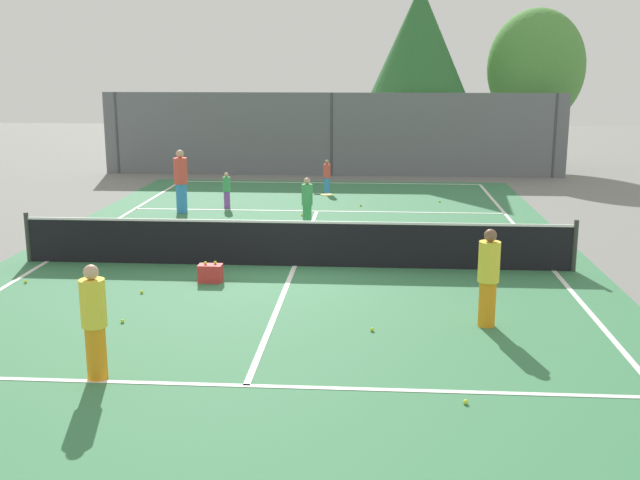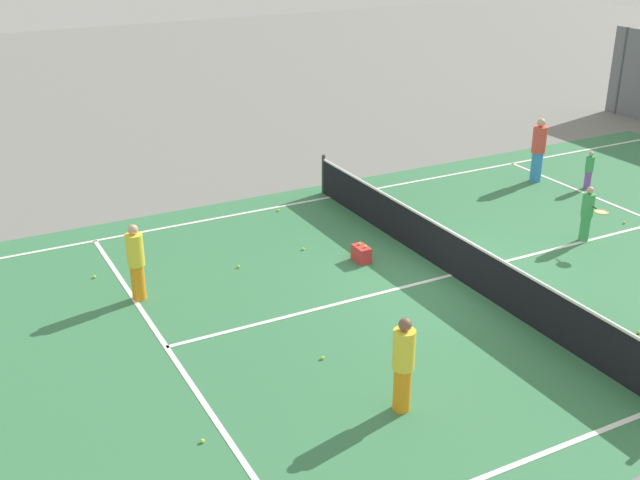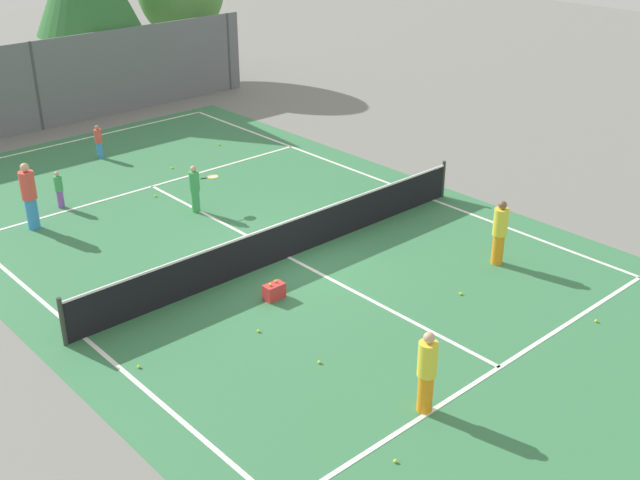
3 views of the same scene
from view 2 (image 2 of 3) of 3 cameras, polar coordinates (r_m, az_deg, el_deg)
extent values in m
plane|color=slate|center=(17.34, 9.49, -2.53)|extent=(80.00, 80.00, 0.00)
cube|color=#387A4C|center=(17.34, 9.49, -2.53)|extent=(13.00, 25.00, 0.00)
cube|color=white|center=(21.58, 0.75, 3.11)|extent=(0.10, 24.00, 0.01)
cube|color=white|center=(14.74, -11.04, -7.60)|extent=(11.00, 0.10, 0.01)
cube|color=white|center=(17.34, 9.50, -2.51)|extent=(0.10, 12.80, 0.01)
cylinder|color=#333833|center=(21.73, 0.26, 4.78)|extent=(0.10, 0.10, 1.10)
cube|color=black|center=(17.14, 9.60, -1.10)|extent=(11.80, 0.03, 0.95)
cube|color=white|center=(16.94, 9.71, 0.43)|extent=(11.80, 0.04, 0.05)
cylinder|color=#3F4447|center=(32.06, 20.97, 11.31)|extent=(0.12, 0.12, 3.20)
cylinder|color=purple|center=(23.42, 18.77, 4.13)|extent=(0.19, 0.19, 0.51)
cylinder|color=#3FA559|center=(23.28, 18.93, 5.23)|extent=(0.23, 0.23, 0.44)
sphere|color=tan|center=(23.20, 19.02, 5.91)|extent=(0.14, 0.14, 0.14)
cylinder|color=#3FA559|center=(19.74, 18.59, 0.81)|extent=(0.23, 0.23, 0.63)
cylinder|color=#3FA559|center=(19.53, 18.81, 2.42)|extent=(0.29, 0.29, 0.55)
sphere|color=tan|center=(19.41, 18.95, 3.42)|extent=(0.17, 0.17, 0.17)
cylinder|color=black|center=(19.29, 19.27, 2.19)|extent=(0.20, 0.08, 0.03)
torus|color=yellow|center=(19.10, 19.66, 1.92)|extent=(0.40, 0.40, 0.03)
cylinder|color=silver|center=(19.10, 19.66, 1.92)|extent=(0.34, 0.34, 0.00)
cylinder|color=#388CD8|center=(23.57, 15.37, 5.13)|extent=(0.32, 0.32, 0.86)
cylinder|color=#E54C3F|center=(23.34, 15.58, 7.00)|extent=(0.39, 0.39, 0.75)
sphere|color=tan|center=(23.22, 15.71, 8.17)|extent=(0.23, 0.23, 0.23)
cylinder|color=orange|center=(12.74, 5.94, -10.65)|extent=(0.28, 0.28, 0.77)
cylinder|color=yellow|center=(12.35, 6.08, -7.87)|extent=(0.35, 0.35, 0.67)
sphere|color=brown|center=(12.13, 6.17, -6.09)|extent=(0.21, 0.21, 0.21)
cylinder|color=orange|center=(16.38, -13.01, -2.98)|extent=(0.28, 0.28, 0.76)
cylinder|color=yellow|center=(16.08, -13.23, -0.70)|extent=(0.35, 0.35, 0.67)
sphere|color=tan|center=(15.91, -13.38, 0.74)|extent=(0.21, 0.21, 0.21)
cube|color=red|center=(17.72, 3.00, -1.00)|extent=(0.47, 0.28, 0.36)
sphere|color=#CCE533|center=(17.71, 2.86, -0.26)|extent=(0.07, 0.07, 0.07)
sphere|color=#CCE533|center=(17.58, 3.29, -0.45)|extent=(0.07, 0.07, 0.07)
sphere|color=#CCE533|center=(12.32, -8.50, -14.17)|extent=(0.07, 0.07, 0.07)
sphere|color=#CCE533|center=(17.65, -16.00, -2.57)|extent=(0.07, 0.07, 0.07)
sphere|color=#CCE533|center=(18.30, -1.22, -0.65)|extent=(0.07, 0.07, 0.07)
sphere|color=#CCE533|center=(19.04, 5.77, 0.22)|extent=(0.07, 0.07, 0.07)
sphere|color=#CCE533|center=(17.52, -5.92, -1.92)|extent=(0.07, 0.07, 0.07)
sphere|color=#CCE533|center=(14.11, 0.18, -8.51)|extent=(0.07, 0.07, 0.07)
sphere|color=#CCE533|center=(16.03, 22.04, -6.21)|extent=(0.07, 0.07, 0.07)
sphere|color=#CCE533|center=(21.22, 21.13, 1.18)|extent=(0.07, 0.07, 0.07)
sphere|color=#CCE533|center=(20.62, -3.05, 2.17)|extent=(0.07, 0.07, 0.07)
camera|label=1|loc=(12.74, -56.03, -1.99)|focal=43.43mm
camera|label=3|loc=(23.78, -40.50, 21.70)|focal=44.43mm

